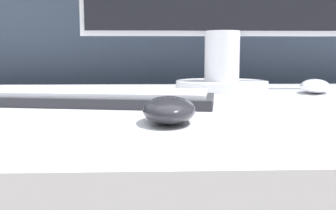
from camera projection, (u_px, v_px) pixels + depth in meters
partition_panel at (169, 160)px, 1.26m from camera, size 5.00×0.03×1.02m
computer_mouse_near at (169, 110)px, 0.49m from camera, size 0.07×0.11×0.03m
keyboard at (99, 98)px, 0.67m from camera, size 0.40×0.19×0.02m
computer_mouse_far at (315, 86)px, 0.85m from camera, size 0.10×0.12×0.03m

